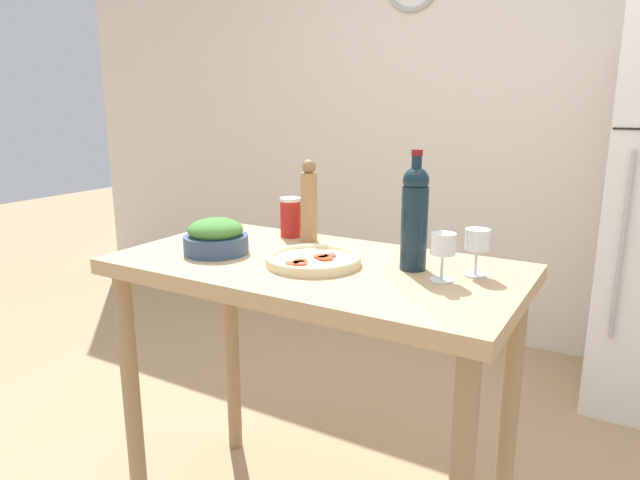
{
  "coord_description": "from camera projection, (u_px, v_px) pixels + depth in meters",
  "views": [
    {
      "loc": [
        0.84,
        -1.4,
        1.41
      ],
      "look_at": [
        0.0,
        0.03,
        1.01
      ],
      "focal_mm": 32.0,
      "sensor_mm": 36.0,
      "label": 1
    }
  ],
  "objects": [
    {
      "name": "wall_back",
      "position": [
        490.0,
        120.0,
        3.24
      ],
      "size": [
        6.4,
        0.09,
        2.6
      ],
      "color": "silver",
      "rests_on": "ground_plane"
    },
    {
      "name": "wine_glass_near",
      "position": [
        443.0,
        247.0,
        1.49
      ],
      "size": [
        0.07,
        0.07,
        0.13
      ],
      "color": "silver",
      "rests_on": "prep_counter"
    },
    {
      "name": "salt_canister",
      "position": [
        290.0,
        217.0,
        1.99
      ],
      "size": [
        0.07,
        0.07,
        0.14
      ],
      "color": "#B2231E",
      "rests_on": "prep_counter"
    },
    {
      "name": "prep_counter",
      "position": [
        315.0,
        305.0,
        1.73
      ],
      "size": [
        1.21,
        0.63,
        0.95
      ],
      "color": "tan",
      "rests_on": "ground_plane"
    },
    {
      "name": "salad_bowl",
      "position": [
        216.0,
        237.0,
        1.78
      ],
      "size": [
        0.2,
        0.2,
        0.11
      ],
      "color": "#384C6B",
      "rests_on": "prep_counter"
    },
    {
      "name": "wine_glass_far",
      "position": [
        477.0,
        243.0,
        1.54
      ],
      "size": [
        0.07,
        0.07,
        0.13
      ],
      "color": "silver",
      "rests_on": "prep_counter"
    },
    {
      "name": "wine_bottle",
      "position": [
        415.0,
        216.0,
        1.58
      ],
      "size": [
        0.07,
        0.07,
        0.34
      ],
      "color": "#142833",
      "rests_on": "prep_counter"
    },
    {
      "name": "pepper_mill",
      "position": [
        309.0,
        202.0,
        1.91
      ],
      "size": [
        0.06,
        0.06,
        0.28
      ],
      "color": "#AD7F51",
      "rests_on": "prep_counter"
    },
    {
      "name": "homemade_pizza",
      "position": [
        313.0,
        260.0,
        1.66
      ],
      "size": [
        0.28,
        0.28,
        0.03
      ],
      "color": "beige",
      "rests_on": "prep_counter"
    }
  ]
}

